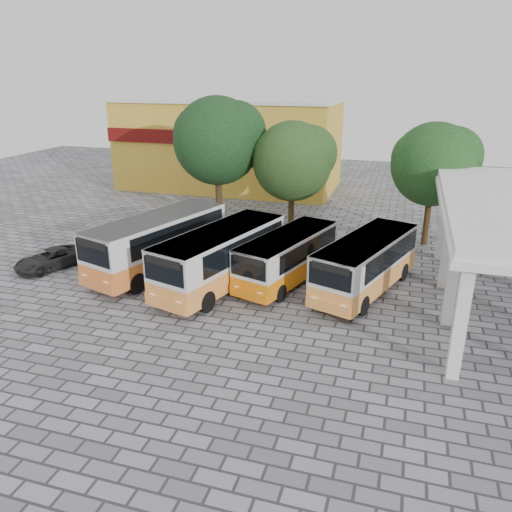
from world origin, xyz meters
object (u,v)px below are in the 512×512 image
(bus_centre_right, at_px, (288,255))
(parked_car, at_px, (51,259))
(bus_far_right, at_px, (366,262))
(bus_far_left, at_px, (158,240))
(bus_centre_left, at_px, (221,255))

(bus_centre_right, height_order, parked_car, bus_centre_right)
(bus_centre_right, distance_m, bus_far_right, 4.09)
(bus_far_left, xyz_separation_m, bus_centre_right, (7.24, 0.61, -0.31))
(bus_centre_right, bearing_deg, bus_centre_left, -135.03)
(bus_centre_right, bearing_deg, bus_far_left, -158.18)
(bus_centre_right, xyz_separation_m, parked_car, (-13.41, -2.02, -0.97))
(bus_far_right, bearing_deg, parked_car, -154.60)
(bus_far_left, bearing_deg, bus_far_right, 20.01)
(bus_far_left, height_order, bus_centre_left, bus_far_left)
(bus_far_left, distance_m, bus_far_right, 11.34)
(bus_far_right, distance_m, parked_car, 17.64)
(bus_far_left, bearing_deg, bus_centre_left, 3.04)
(bus_centre_left, distance_m, parked_car, 10.37)
(bus_centre_left, height_order, parked_car, bus_centre_left)
(parked_car, bearing_deg, bus_far_right, 28.33)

